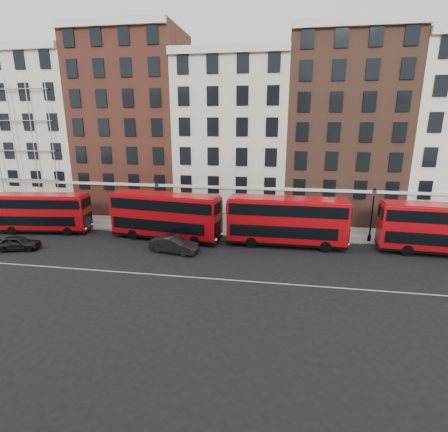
% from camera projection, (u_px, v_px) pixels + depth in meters
% --- Properties ---
extents(ground, '(120.00, 120.00, 0.00)m').
position_uv_depth(ground, '(203.00, 267.00, 28.41)').
color(ground, black).
rests_on(ground, ground).
extents(pavement, '(80.00, 5.00, 0.15)m').
position_uv_depth(pavement, '(224.00, 228.00, 38.38)').
color(pavement, gray).
rests_on(pavement, ground).
extents(kerb, '(80.00, 0.30, 0.16)m').
position_uv_depth(kerb, '(220.00, 235.00, 36.00)').
color(kerb, gray).
rests_on(kerb, ground).
extents(road_centre_line, '(70.00, 0.12, 0.01)m').
position_uv_depth(road_centre_line, '(197.00, 278.00, 26.51)').
color(road_centre_line, white).
rests_on(road_centre_line, ground).
extents(building_terrace, '(64.00, 11.95, 22.00)m').
position_uv_depth(building_terrace, '(231.00, 131.00, 42.75)').
color(building_terrace, '#B3AC9B').
rests_on(building_terrace, ground).
extents(bus_a, '(10.03, 3.47, 4.13)m').
position_uv_depth(bus_a, '(41.00, 212.00, 36.75)').
color(bus_a, '#B90910').
rests_on(bus_a, ground).
extents(bus_b, '(11.25, 4.10, 4.62)m').
position_uv_depth(bus_b, '(165.00, 215.00, 34.54)').
color(bus_b, '#B90910').
rests_on(bus_b, ground).
extents(bus_c, '(11.08, 2.77, 4.64)m').
position_uv_depth(bus_c, '(286.00, 220.00, 32.67)').
color(bus_c, '#B90910').
rests_on(bus_c, ground).
extents(bus_d, '(10.92, 3.28, 4.53)m').
position_uv_depth(bus_d, '(444.00, 228.00, 30.53)').
color(bus_d, '#B90910').
rests_on(bus_d, ground).
extents(car_rear, '(4.22, 2.53, 1.35)m').
position_uv_depth(car_rear, '(17.00, 243.00, 32.02)').
color(car_rear, black).
rests_on(car_rear, ground).
extents(car_front, '(4.66, 2.35, 1.46)m').
position_uv_depth(car_front, '(174.00, 245.00, 31.42)').
color(car_front, '#242427').
rests_on(car_front, ground).
extents(lamp_post_left, '(0.44, 0.44, 5.33)m').
position_uv_depth(lamp_post_left, '(158.00, 203.00, 37.03)').
color(lamp_post_left, black).
rests_on(lamp_post_left, pavement).
extents(lamp_post_right, '(0.44, 0.44, 5.33)m').
position_uv_depth(lamp_post_right, '(372.00, 212.00, 33.31)').
color(lamp_post_right, black).
rests_on(lamp_post_right, pavement).
extents(iron_railings, '(6.60, 0.06, 1.00)m').
position_uv_depth(iron_railings, '(227.00, 218.00, 40.32)').
color(iron_railings, black).
rests_on(iron_railings, pavement).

